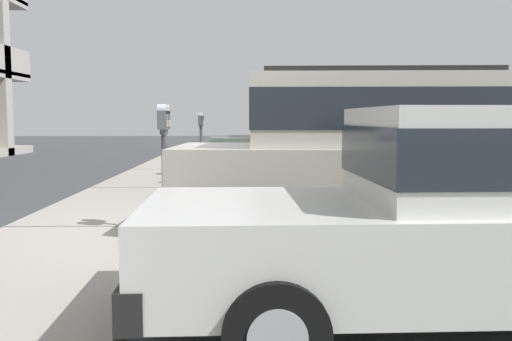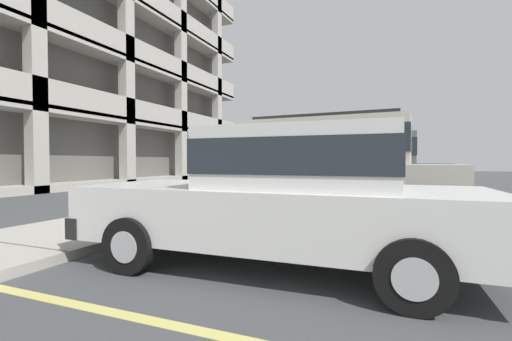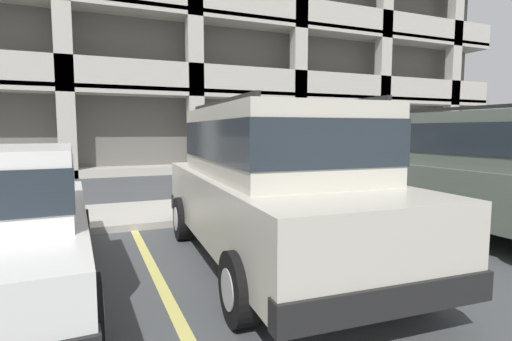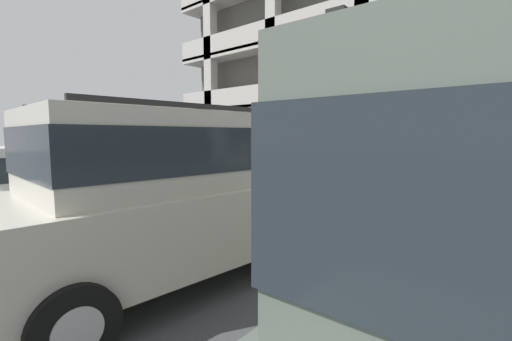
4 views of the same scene
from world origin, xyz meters
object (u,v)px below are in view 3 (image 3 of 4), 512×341
at_px(parking_meter_far, 462,150).
at_px(fire_hydrant, 404,182).
at_px(parking_garage, 167,12).
at_px(parking_meter_near, 210,155).
at_px(dark_hatchback, 487,169).
at_px(silver_suv, 273,178).

xyz_separation_m(parking_meter_far, fire_hydrant, (-1.59, 0.26, -0.75)).
bearing_deg(parking_garage, parking_meter_far, -71.50).
bearing_deg(parking_meter_near, dark_hatchback, -36.56).
xyz_separation_m(dark_hatchback, fire_hydrant, (1.20, 3.02, -0.62)).
bearing_deg(parking_meter_near, parking_garage, 81.92).
relative_size(silver_suv, parking_meter_near, 3.23).
relative_size(dark_hatchback, parking_meter_near, 3.20).
height_order(silver_suv, parking_meter_far, silver_suv).
xyz_separation_m(parking_meter_near, parking_meter_far, (6.46, 0.04, -0.03)).
bearing_deg(silver_suv, dark_hatchback, -0.37).
relative_size(silver_suv, dark_hatchback, 1.01).
bearing_deg(parking_meter_far, parking_garage, 108.50).
bearing_deg(silver_suv, parking_meter_far, 24.91).
xyz_separation_m(silver_suv, parking_meter_near, (-0.07, 2.49, 0.16)).
relative_size(parking_meter_far, fire_hydrant, 2.10).
xyz_separation_m(parking_meter_near, parking_garage, (1.93, 13.60, 6.29)).
height_order(silver_suv, fire_hydrant, silver_suv).
relative_size(silver_suv, parking_meter_far, 3.32).
xyz_separation_m(parking_meter_near, fire_hydrant, (4.87, 0.30, -0.78)).
height_order(dark_hatchback, fire_hydrant, dark_hatchback).
xyz_separation_m(parking_garage, fire_hydrant, (2.94, -13.30, -7.07)).
xyz_separation_m(dark_hatchback, parking_meter_near, (-3.67, 2.72, 0.16)).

